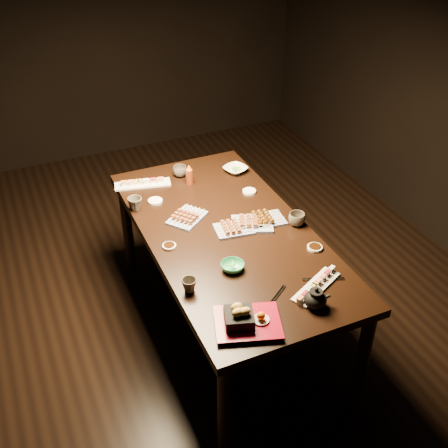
{
  "coord_description": "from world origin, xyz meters",
  "views": [
    {
      "loc": [
        -0.93,
        -2.59,
        2.59
      ],
      "look_at": [
        0.14,
        -0.17,
        0.77
      ],
      "focal_mm": 45.0,
      "sensor_mm": 36.0,
      "label": 1
    }
  ],
  "objects_px": {
    "dining_table": "(227,282)",
    "yakitori_plate_right": "(252,221)",
    "teacup_far_right": "(180,171)",
    "sushi_platter_near": "(316,285)",
    "edamame_bowl_cream": "(235,169)",
    "teacup_mid_right": "(297,219)",
    "sushi_platter_far": "(143,182)",
    "teapot": "(315,297)",
    "tempura_tray": "(248,316)",
    "condiment_bottle": "(189,174)",
    "teacup_far_left": "(135,204)",
    "teacup_near_left": "(189,285)",
    "yakitori_plate_center": "(234,226)",
    "yakitori_plate_left": "(187,215)",
    "edamame_bowl_green": "(232,266)"
  },
  "relations": [
    {
      "from": "sushi_platter_far",
      "to": "edamame_bowl_cream",
      "type": "distance_m",
      "value": 0.63
    },
    {
      "from": "teapot",
      "to": "sushi_platter_far",
      "type": "bearing_deg",
      "value": 121.33
    },
    {
      "from": "dining_table",
      "to": "edamame_bowl_cream",
      "type": "bearing_deg",
      "value": 58.77
    },
    {
      "from": "edamame_bowl_cream",
      "to": "teapot",
      "type": "bearing_deg",
      "value": -98.62
    },
    {
      "from": "edamame_bowl_cream",
      "to": "condiment_bottle",
      "type": "relative_size",
      "value": 1.08
    },
    {
      "from": "sushi_platter_near",
      "to": "condiment_bottle",
      "type": "distance_m",
      "value": 1.23
    },
    {
      "from": "edamame_bowl_green",
      "to": "condiment_bottle",
      "type": "bearing_deg",
      "value": 83.1
    },
    {
      "from": "edamame_bowl_green",
      "to": "teacup_near_left",
      "type": "bearing_deg",
      "value": -166.13
    },
    {
      "from": "teacup_far_left",
      "to": "condiment_bottle",
      "type": "relative_size",
      "value": 0.63
    },
    {
      "from": "yakitori_plate_right",
      "to": "teacup_mid_right",
      "type": "distance_m",
      "value": 0.26
    },
    {
      "from": "tempura_tray",
      "to": "teacup_far_right",
      "type": "distance_m",
      "value": 1.44
    },
    {
      "from": "sushi_platter_far",
      "to": "dining_table",
      "type": "bearing_deg",
      "value": 125.31
    },
    {
      "from": "condiment_bottle",
      "to": "edamame_bowl_green",
      "type": "bearing_deg",
      "value": -96.9
    },
    {
      "from": "sushi_platter_far",
      "to": "yakitori_plate_left",
      "type": "xyz_separation_m",
      "value": [
        0.12,
        -0.48,
        0.01
      ]
    },
    {
      "from": "dining_table",
      "to": "tempura_tray",
      "type": "height_order",
      "value": "tempura_tray"
    },
    {
      "from": "yakitori_plate_left",
      "to": "tempura_tray",
      "type": "bearing_deg",
      "value": -131.05
    },
    {
      "from": "sushi_platter_far",
      "to": "condiment_bottle",
      "type": "bearing_deg",
      "value": 172.8
    },
    {
      "from": "sushi_platter_far",
      "to": "edamame_bowl_green",
      "type": "height_order",
      "value": "sushi_platter_far"
    },
    {
      "from": "sushi_platter_far",
      "to": "teapot",
      "type": "xyz_separation_m",
      "value": [
        0.42,
        -1.43,
        0.03
      ]
    },
    {
      "from": "yakitori_plate_right",
      "to": "tempura_tray",
      "type": "distance_m",
      "value": 0.81
    },
    {
      "from": "sushi_platter_far",
      "to": "yakitori_plate_left",
      "type": "height_order",
      "value": "yakitori_plate_left"
    },
    {
      "from": "teacup_near_left",
      "to": "teapot",
      "type": "height_order",
      "value": "teapot"
    },
    {
      "from": "teacup_far_right",
      "to": "sushi_platter_far",
      "type": "bearing_deg",
      "value": -176.68
    },
    {
      "from": "dining_table",
      "to": "sushi_platter_far",
      "type": "bearing_deg",
      "value": 109.81
    },
    {
      "from": "condiment_bottle",
      "to": "dining_table",
      "type": "bearing_deg",
      "value": -89.47
    },
    {
      "from": "sushi_platter_near",
      "to": "sushi_platter_far",
      "type": "height_order",
      "value": "sushi_platter_far"
    },
    {
      "from": "dining_table",
      "to": "teacup_far_right",
      "type": "bearing_deg",
      "value": 89.41
    },
    {
      "from": "teapot",
      "to": "condiment_bottle",
      "type": "xyz_separation_m",
      "value": [
        -0.13,
        1.32,
        0.01
      ]
    },
    {
      "from": "edamame_bowl_cream",
      "to": "tempura_tray",
      "type": "bearing_deg",
      "value": -112.55
    },
    {
      "from": "dining_table",
      "to": "yakitori_plate_right",
      "type": "relative_size",
      "value": 7.6
    },
    {
      "from": "yakitori_plate_center",
      "to": "teacup_near_left",
      "type": "distance_m",
      "value": 0.57
    },
    {
      "from": "edamame_bowl_green",
      "to": "condiment_bottle",
      "type": "height_order",
      "value": "condiment_bottle"
    },
    {
      "from": "tempura_tray",
      "to": "condiment_bottle",
      "type": "bearing_deg",
      "value": 98.87
    },
    {
      "from": "sushi_platter_near",
      "to": "teacup_far_right",
      "type": "relative_size",
      "value": 3.58
    },
    {
      "from": "teacup_mid_right",
      "to": "teacup_far_left",
      "type": "xyz_separation_m",
      "value": [
        -0.81,
        0.53,
        0.0
      ]
    },
    {
      "from": "yakitori_plate_right",
      "to": "edamame_bowl_cream",
      "type": "xyz_separation_m",
      "value": [
        0.18,
        0.61,
        -0.01
      ]
    },
    {
      "from": "edamame_bowl_cream",
      "to": "teapot",
      "type": "distance_m",
      "value": 1.36
    },
    {
      "from": "sushi_platter_near",
      "to": "teapot",
      "type": "xyz_separation_m",
      "value": [
        -0.08,
        -0.11,
        0.03
      ]
    },
    {
      "from": "dining_table",
      "to": "teapot",
      "type": "distance_m",
      "value": 0.86
    },
    {
      "from": "edamame_bowl_green",
      "to": "teacup_far_left",
      "type": "height_order",
      "value": "teacup_far_left"
    },
    {
      "from": "dining_table",
      "to": "yakitori_plate_center",
      "type": "relative_size",
      "value": 8.51
    },
    {
      "from": "yakitori_plate_center",
      "to": "tempura_tray",
      "type": "height_order",
      "value": "tempura_tray"
    },
    {
      "from": "tempura_tray",
      "to": "condiment_bottle",
      "type": "relative_size",
      "value": 2.2
    },
    {
      "from": "teacup_near_left",
      "to": "teacup_far_right",
      "type": "xyz_separation_m",
      "value": [
        0.35,
        1.1,
        0.0
      ]
    },
    {
      "from": "yakitori_plate_left",
      "to": "teacup_far_right",
      "type": "bearing_deg",
      "value": 36.75
    },
    {
      "from": "teacup_far_left",
      "to": "edamame_bowl_cream",
      "type": "bearing_deg",
      "value": 13.42
    },
    {
      "from": "sushi_platter_near",
      "to": "edamame_bowl_cream",
      "type": "height_order",
      "value": "sushi_platter_near"
    },
    {
      "from": "sushi_platter_near",
      "to": "dining_table",
      "type": "bearing_deg",
      "value": 81.35
    },
    {
      "from": "teacup_near_left",
      "to": "condiment_bottle",
      "type": "xyz_separation_m",
      "value": [
        0.37,
        0.98,
        0.03
      ]
    },
    {
      "from": "edamame_bowl_green",
      "to": "tempura_tray",
      "type": "bearing_deg",
      "value": -104.78
    }
  ]
}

